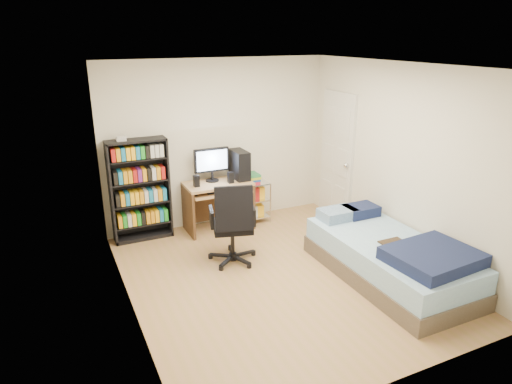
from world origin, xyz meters
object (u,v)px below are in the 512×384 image
media_shelf (140,189)px  computer_desk (223,185)px  bed (391,258)px  office_chair (233,237)px

media_shelf → computer_desk: size_ratio=1.23×
computer_desk → bed: bearing=-62.2°
media_shelf → computer_desk: 1.22m
media_shelf → office_chair: size_ratio=1.39×
computer_desk → bed: computer_desk is taller
office_chair → bed: (1.55, -1.20, -0.08)m
media_shelf → computer_desk: (1.21, -0.10, -0.08)m
media_shelf → office_chair: media_shelf is taller
media_shelf → office_chair: bearing=-54.2°
media_shelf → office_chair: 1.58m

